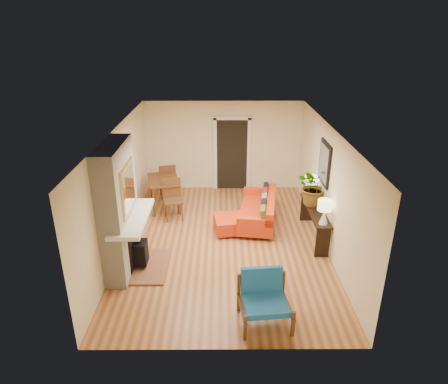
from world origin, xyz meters
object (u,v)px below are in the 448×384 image
(sofa, at_px, (260,210))
(console_table, at_px, (315,215))
(houseplant, at_px, (314,186))
(lamp_near, at_px, (325,209))
(ottoman, at_px, (230,224))
(blue_chair, at_px, (264,295))
(dining_table, at_px, (167,184))
(lamp_far, at_px, (311,184))

(sofa, xyz_separation_m, console_table, (1.16, -0.74, 0.24))
(houseplant, bearing_deg, lamp_near, -89.42)
(ottoman, relative_size, houseplant, 0.91)
(blue_chair, distance_m, houseplant, 3.41)
(dining_table, bearing_deg, console_table, -24.57)
(blue_chair, height_order, console_table, blue_chair)
(ottoman, bearing_deg, sofa, 32.08)
(sofa, relative_size, dining_table, 1.05)
(sofa, bearing_deg, console_table, -32.56)
(sofa, xyz_separation_m, ottoman, (-0.75, -0.47, -0.12))
(console_table, bearing_deg, blue_chair, -117.44)
(sofa, height_order, blue_chair, blue_chair)
(blue_chair, relative_size, lamp_far, 1.66)
(sofa, height_order, lamp_near, lamp_near)
(sofa, relative_size, console_table, 1.10)
(lamp_far, bearing_deg, houseplant, -91.38)
(ottoman, bearing_deg, lamp_far, 11.92)
(dining_table, height_order, lamp_far, lamp_far)
(blue_chair, bearing_deg, console_table, 62.56)
(blue_chair, distance_m, console_table, 3.10)
(sofa, relative_size, ottoman, 2.46)
(ottoman, relative_size, lamp_far, 1.53)
(dining_table, bearing_deg, lamp_far, -15.02)
(sofa, bearing_deg, dining_table, 159.70)
(blue_chair, bearing_deg, dining_table, 116.12)
(lamp_far, bearing_deg, console_table, -90.00)
(sofa, relative_size, blue_chair, 2.27)
(sofa, relative_size, lamp_near, 3.77)
(sofa, height_order, dining_table, dining_table)
(houseplant, bearing_deg, ottoman, 179.71)
(lamp_near, xyz_separation_m, lamp_far, (0.00, 1.40, 0.00))
(blue_chair, distance_m, dining_table, 4.89)
(ottoman, xyz_separation_m, blue_chair, (0.49, -3.02, 0.25))
(lamp_near, bearing_deg, console_table, 90.00)
(lamp_near, bearing_deg, lamp_far, 90.00)
(lamp_far, relative_size, houseplant, 0.59)
(ottoman, relative_size, dining_table, 0.43)
(lamp_far, bearing_deg, sofa, 176.69)
(lamp_far, bearing_deg, dining_table, 164.98)
(lamp_far, distance_m, houseplant, 0.43)
(sofa, xyz_separation_m, blue_chair, (-0.26, -3.49, 0.13))
(console_table, bearing_deg, lamp_near, -90.00)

